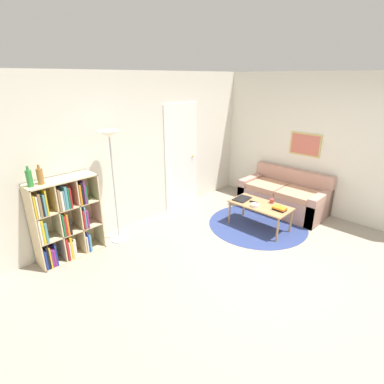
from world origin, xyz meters
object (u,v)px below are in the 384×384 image
object	(u,v)px
bottle_left	(29,178)
bottle_middle	(40,176)
bowl	(255,205)
couch	(285,197)
laptop	(242,199)
floor_lamp	(111,152)
cup	(272,201)
coffee_table	(260,207)
bookshelf	(63,220)

from	to	relation	value
bottle_left	bottle_middle	distance (m)	0.13
bottle_middle	bowl	bearing A→B (deg)	-28.09
couch	laptop	distance (m)	1.10
floor_lamp	bottle_left	bearing A→B (deg)	175.34
bowl	laptop	bearing A→B (deg)	71.09
floor_lamp	cup	world-z (taller)	floor_lamp
coffee_table	bowl	distance (m)	0.16
laptop	bookshelf	bearing A→B (deg)	156.82
cup	floor_lamp	bearing A→B (deg)	144.51
laptop	cup	distance (m)	0.52
bowl	cup	bearing A→B (deg)	-20.27
floor_lamp	coffee_table	size ratio (longest dim) A/B	1.71
bookshelf	bowl	size ratio (longest dim) A/B	8.12
bookshelf	floor_lamp	size ratio (longest dim) A/B	0.67
laptop	bottle_middle	world-z (taller)	bottle_middle
coffee_table	laptop	world-z (taller)	laptop
floor_lamp	bottle_left	distance (m)	1.15
couch	bowl	world-z (taller)	couch
laptop	floor_lamp	bearing A→B (deg)	151.27
couch	bottle_left	bearing A→B (deg)	160.51
floor_lamp	cup	xyz separation A→B (m)	(2.14, -1.53, -0.99)
floor_lamp	cup	bearing A→B (deg)	-35.49
bottle_middle	coffee_table	bearing A→B (deg)	-27.11
coffee_table	floor_lamp	bearing A→B (deg)	144.03
cup	bottle_left	xyz separation A→B (m)	(-3.27, 1.62, 0.83)
cup	coffee_table	bearing A→B (deg)	149.77
bookshelf	floor_lamp	distance (m)	1.19
coffee_table	cup	distance (m)	0.23
bookshelf	bottle_middle	distance (m)	0.74
bookshelf	coffee_table	bearing A→B (deg)	-29.04
floor_lamp	bottle_middle	xyz separation A→B (m)	(-1.00, 0.09, -0.17)
cup	bottle_left	bearing A→B (deg)	153.66
floor_lamp	couch	size ratio (longest dim) A/B	1.11
laptop	bottle_left	bearing A→B (deg)	159.41
bottle_left	bottle_middle	world-z (taller)	bottle_left
coffee_table	cup	world-z (taller)	cup
bookshelf	coffee_table	xyz separation A→B (m)	(2.76, -1.53, -0.20)
couch	bowl	xyz separation A→B (m)	(-1.16, -0.05, 0.19)
bowl	bottle_middle	world-z (taller)	bottle_middle
bookshelf	bottle_middle	world-z (taller)	bottle_middle
couch	bottle_middle	world-z (taller)	bottle_middle
cup	bottle_middle	bearing A→B (deg)	152.70
laptop	bottle_left	world-z (taller)	bottle_left
laptop	bowl	distance (m)	0.37
laptop	bottle_middle	bearing A→B (deg)	158.54
laptop	bottle_middle	distance (m)	3.26
coffee_table	bottle_left	xyz separation A→B (m)	(-3.09, 1.51, 0.91)
couch	bookshelf	bearing A→B (deg)	158.69
bowl	bottle_middle	xyz separation A→B (m)	(-2.81, 1.50, 0.84)
couch	laptop	bearing A→B (deg)	163.84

